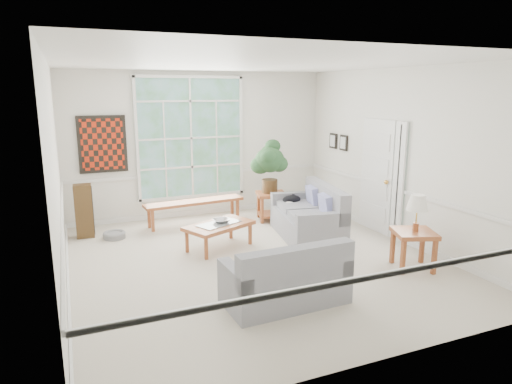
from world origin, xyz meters
TOP-DOWN VIEW (x-y plane):
  - floor at (0.00, 0.00)m, footprint 5.50×6.00m
  - ceiling at (0.00, 0.00)m, footprint 5.50×6.00m
  - wall_back at (0.00, 3.00)m, footprint 5.50×0.02m
  - wall_front at (0.00, -3.00)m, footprint 5.50×0.02m
  - wall_left at (-2.75, 0.00)m, footprint 0.02×6.00m
  - wall_right at (2.75, 0.00)m, footprint 0.02×6.00m
  - window_back at (-0.20, 2.96)m, footprint 2.30×0.08m
  - entry_door at (2.71, 0.60)m, footprint 0.08×0.90m
  - door_sidelight at (2.71, -0.03)m, footprint 0.08×0.26m
  - wall_art at (-1.95, 2.95)m, footprint 0.90×0.06m
  - wall_frame_near at (2.71, 1.75)m, footprint 0.04×0.26m
  - wall_frame_far at (2.71, 2.15)m, footprint 0.04×0.26m
  - loveseat_right at (1.31, 0.70)m, footprint 1.21×1.90m
  - loveseat_front at (-0.21, -1.48)m, footprint 1.54×0.84m
  - coffee_table at (-0.34, 0.75)m, footprint 1.30×1.04m
  - pewter_bowl at (-0.28, 0.79)m, footprint 0.37×0.37m
  - window_bench at (-0.34, 2.33)m, footprint 2.02×0.57m
  - end_table at (1.19, 1.98)m, footprint 0.69×0.69m
  - houseplant at (1.17, 2.02)m, footprint 0.85×0.85m
  - side_table at (2.05, -1.22)m, footprint 0.74×0.74m
  - table_lamp at (2.06, -1.22)m, footprint 0.45×0.45m
  - pet_bed at (-1.93, 1.99)m, footprint 0.53×0.53m
  - floor_speaker at (-2.40, 2.27)m, footprint 0.32×0.25m
  - cat at (1.32, 1.33)m, footprint 0.41×0.32m

SIDE VIEW (x-z plane):
  - floor at x=0.00m, z-range -0.01..0.00m
  - pet_bed at x=-1.93m, z-range 0.00..0.12m
  - coffee_table at x=-0.34m, z-range 0.00..0.43m
  - window_bench at x=-0.34m, z-range 0.00..0.47m
  - end_table at x=1.19m, z-range 0.00..0.57m
  - side_table at x=2.05m, z-range 0.00..0.58m
  - loveseat_front at x=-0.21m, z-range 0.00..0.82m
  - pewter_bowl at x=-0.28m, z-range 0.43..0.51m
  - loveseat_right at x=1.31m, z-range 0.00..0.95m
  - floor_speaker at x=-2.40m, z-range 0.00..0.98m
  - cat at x=1.32m, z-range 0.49..0.66m
  - table_lamp at x=2.06m, z-range 0.58..1.13m
  - entry_door at x=2.71m, z-range 0.00..2.10m
  - houseplant at x=1.17m, z-range 0.57..1.67m
  - door_sidelight at x=2.71m, z-range 0.20..2.10m
  - wall_back at x=0.00m, z-range 0.00..3.00m
  - wall_front at x=0.00m, z-range 0.00..3.00m
  - wall_left at x=-2.75m, z-range 0.00..3.00m
  - wall_right at x=2.75m, z-range 0.00..3.00m
  - wall_frame_near at x=2.71m, z-range 1.39..1.71m
  - wall_frame_far at x=2.71m, z-range 1.39..1.71m
  - wall_art at x=-1.95m, z-range 1.05..2.15m
  - window_back at x=-0.20m, z-range 0.45..2.85m
  - ceiling at x=0.00m, z-range 2.99..3.01m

